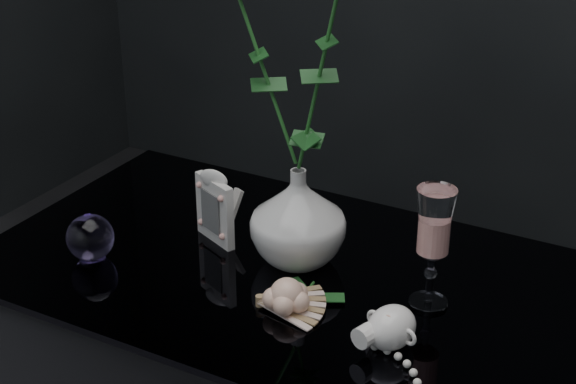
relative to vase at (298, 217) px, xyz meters
The scene contains 8 objects.
vase is the anchor object (origin of this frame).
wine_glass 0.24m from the vase, ahead, with size 0.06×0.06×0.19m, color white, non-canonical shape.
picture_frame 0.16m from the vase, behind, with size 0.10×0.08×0.13m, color silver, non-canonical shape.
paperweight 0.34m from the vase, 152.55° to the right, with size 0.08×0.08×0.08m, color #A587DC, non-canonical shape.
paper_fan 0.16m from the vase, 84.90° to the right, with size 0.20×0.16×0.02m, color beige, non-canonical shape.
loose_rose 0.16m from the vase, 68.16° to the right, with size 0.12×0.16×0.05m, color beige, non-canonical shape.
pearl_jar 0.27m from the vase, 32.80° to the right, with size 0.22×0.23×0.07m, color white, non-canonical shape.
roses 0.29m from the vase, 154.53° to the right, with size 0.28×0.12×0.45m.
Camera 1 is at (0.56, -1.03, 1.50)m, focal length 55.00 mm.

